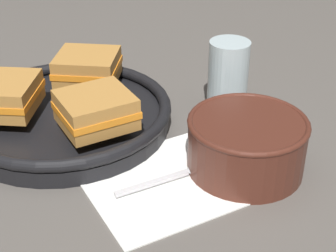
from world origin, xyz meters
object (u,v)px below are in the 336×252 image
Objects in this scene: sandwich_far_left at (96,110)px; spoon at (190,171)px; sandwich_near_left at (88,67)px; drinking_glass at (228,78)px; soup_bowl at (247,142)px; sandwich_near_right at (5,95)px; skillet at (65,115)px.

spoon is at bearing -57.56° from sandwich_far_left.
sandwich_near_left is 1.11× the size of drinking_glass.
sandwich_far_left is (-0.15, 0.15, 0.02)m from soup_bowl.
sandwich_near_left is 0.15m from sandwich_far_left.
soup_bowl is 0.36m from sandwich_near_right.
skillet is 0.26m from drinking_glass.
soup_bowl is 0.21m from sandwich_far_left.
sandwich_near_right is 0.15m from sandwich_far_left.
sandwich_near_left is at bearing 71.66° from sandwich_far_left.
drinking_glass is (0.24, -0.09, 0.04)m from skillet.
drinking_glass reaches higher than sandwich_far_left.
spoon is at bearing -65.08° from skillet.
sandwich_far_left is at bearing -48.34° from sandwich_near_right.
spoon is 0.37× the size of skillet.
drinking_glass reaches higher than soup_bowl.
sandwich_far_left is at bearing 125.16° from spoon.
drinking_glass is (0.15, 0.12, 0.05)m from spoon.
sandwich_near_right reaches higher than spoon.
spoon is 1.15× the size of sandwich_near_right.
soup_bowl is 0.29m from skillet.
skillet is 3.44× the size of drinking_glass.
spoon is 0.30m from sandwich_near_right.
sandwich_far_left reaches higher than spoon.
sandwich_near_right is (-0.25, 0.25, 0.02)m from soup_bowl.
sandwich_far_left is (-0.08, 0.12, 0.06)m from spoon.
skillet is 0.09m from sandwich_near_left.
drinking_glass is (0.32, -0.11, -0.00)m from sandwich_near_right.
sandwich_far_left is at bearing -108.34° from sandwich_near_left.
sandwich_near_right is 1.33× the size of sandwich_far_left.
sandwich_near_right is at bearing 162.58° from skillet.
drinking_glass is at bearing -19.70° from skillet.
drinking_glass is at bearing -0.66° from sandwich_far_left.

